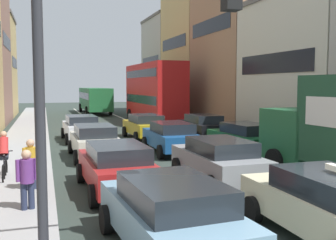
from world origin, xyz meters
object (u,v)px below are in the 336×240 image
object	(u,v)px
sedan_left_lane_front	(171,214)
sedan_left_lane_third	(94,140)
sedan_left_lane_fourth	(81,127)
bus_far_queue_secondary	(95,98)
coupe_centre_lane_fourth	(145,126)
cyclist_on_sidewalk	(4,157)
bus_mid_queue_primary	(154,90)
taxi_centre_lane_front	(329,205)
pedestrian_mid_sidewalk	(31,163)
traffic_light_pole	(121,50)
sedan_centre_lane_second	(219,159)
wagon_left_lane_second	(117,166)
pedestrian_near_kerb	(27,178)
sedan_right_lane_behind_truck	(245,138)
hatchback_centre_lane_third	(171,137)
wagon_right_lane_far	(202,126)

from	to	relation	value
sedan_left_lane_front	sedan_left_lane_third	distance (m)	10.76
sedan_left_lane_front	sedan_left_lane_third	size ratio (longest dim) A/B	1.02
sedan_left_lane_fourth	bus_far_queue_secondary	xyz separation A→B (m)	(3.51, 22.24, 0.96)
coupe_centre_lane_fourth	cyclist_on_sidewalk	bearing A→B (deg)	139.59
bus_mid_queue_primary	taxi_centre_lane_front	bearing A→B (deg)	171.36
sedan_left_lane_fourth	pedestrian_mid_sidewalk	world-z (taller)	pedestrian_mid_sidewalk
traffic_light_pole	sedan_left_lane_front	size ratio (longest dim) A/B	1.25
sedan_centre_lane_second	bus_mid_queue_primary	size ratio (longest dim) A/B	0.41
sedan_left_lane_front	wagon_left_lane_second	distance (m)	4.83
sedan_left_lane_fourth	pedestrian_near_kerb	bearing A→B (deg)	167.45
wagon_left_lane_second	taxi_centre_lane_front	bearing A→B (deg)	-147.77
sedan_right_lane_behind_truck	pedestrian_near_kerb	distance (m)	11.28
coupe_centre_lane_fourth	cyclist_on_sidewalk	size ratio (longest dim) A/B	2.52
traffic_light_pole	coupe_centre_lane_fourth	xyz separation A→B (m)	(4.65, 17.06, -3.02)
wagon_left_lane_second	pedestrian_near_kerb	xyz separation A→B (m)	(-2.53, -1.50, 0.15)
sedan_left_lane_third	hatchback_centre_lane_third	bearing A→B (deg)	-87.87
wagon_left_lane_second	sedan_right_lane_behind_truck	xyz separation A→B (m)	(6.90, 4.69, 0.00)
cyclist_on_sidewalk	pedestrian_near_kerb	xyz separation A→B (m)	(0.88, -3.90, 0.10)
wagon_right_lane_far	traffic_light_pole	bearing A→B (deg)	153.55
wagon_left_lane_second	sedan_left_lane_third	bearing A→B (deg)	-1.97
traffic_light_pole	bus_mid_queue_primary	size ratio (longest dim) A/B	0.52
traffic_light_pole	sedan_centre_lane_second	bearing A→B (deg)	52.92
hatchback_centre_lane_third	bus_far_queue_secondary	distance (m)	27.89
taxi_centre_lane_front	sedan_left_lane_fourth	xyz separation A→B (m)	(-3.53, 17.01, -0.00)
wagon_left_lane_second	cyclist_on_sidewalk	distance (m)	4.17
traffic_light_pole	sedan_right_lane_behind_truck	xyz separation A→B (m)	(7.79, 10.34, -3.02)
bus_far_queue_secondary	cyclist_on_sidewalk	distance (m)	32.37
taxi_centre_lane_front	pedestrian_mid_sidewalk	distance (m)	8.31
coupe_centre_lane_fourth	bus_mid_queue_primary	world-z (taller)	bus_mid_queue_primary
coupe_centre_lane_fourth	taxi_centre_lane_front	bearing A→B (deg)	177.22
coupe_centre_lane_fourth	bus_mid_queue_primary	bearing A→B (deg)	-20.07
coupe_centre_lane_fourth	sedan_right_lane_behind_truck	bearing A→B (deg)	-156.84
sedan_centre_lane_second	pedestrian_near_kerb	xyz separation A→B (m)	(-5.97, -1.59, 0.15)
wagon_left_lane_second	pedestrian_mid_sidewalk	world-z (taller)	pedestrian_mid_sidewalk
wagon_right_lane_far	pedestrian_mid_sidewalk	size ratio (longest dim) A/B	2.59
sedan_right_lane_behind_truck	sedan_left_lane_front	bearing A→B (deg)	140.87
traffic_light_pole	coupe_centre_lane_fourth	world-z (taller)	traffic_light_pole
hatchback_centre_lane_third	cyclist_on_sidewalk	bearing A→B (deg)	118.42
hatchback_centre_lane_third	pedestrian_near_kerb	distance (m)	9.87
sedan_left_lane_front	wagon_left_lane_second	world-z (taller)	same
sedan_left_lane_third	wagon_right_lane_far	xyz separation A→B (m)	(7.01, 4.39, 0.00)
sedan_left_lane_third	pedestrian_mid_sidewalk	bearing A→B (deg)	153.89
cyclist_on_sidewalk	pedestrian_near_kerb	world-z (taller)	cyclist_on_sidewalk
sedan_centre_lane_second	sedan_left_lane_third	distance (m)	6.77
taxi_centre_lane_front	pedestrian_mid_sidewalk	world-z (taller)	same
cyclist_on_sidewalk	sedan_centre_lane_second	bearing A→B (deg)	-109.10
traffic_light_pole	pedestrian_near_kerb	distance (m)	5.30
bus_mid_queue_primary	sedan_left_lane_fourth	bearing A→B (deg)	142.55
coupe_centre_lane_fourth	pedestrian_near_kerb	world-z (taller)	pedestrian_near_kerb
sedan_left_lane_third	wagon_right_lane_far	bearing A→B (deg)	-59.03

